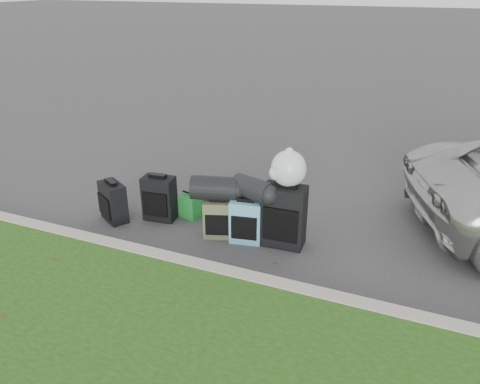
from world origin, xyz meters
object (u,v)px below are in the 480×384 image
at_px(suitcase_small_black, 113,202).
at_px(suitcase_olive, 218,219).
at_px(suitcase_teal, 246,221).
at_px(tote_green, 190,206).
at_px(tote_navy, 215,204).
at_px(suitcase_large_black_right, 284,216).
at_px(suitcase_large_black_left, 159,198).

bearing_deg(suitcase_small_black, suitcase_olive, 35.16).
relative_size(suitcase_teal, tote_green, 1.77).
xyz_separation_m(suitcase_olive, tote_navy, (-0.33, 0.60, -0.11)).
bearing_deg(tote_navy, suitcase_large_black_right, -26.34).
height_order(tote_green, tote_navy, tote_green).
bearing_deg(tote_navy, suitcase_large_black_left, -150.14).
relative_size(suitcase_large_black_right, tote_navy, 2.67).
bearing_deg(tote_navy, suitcase_teal, -43.90).
xyz_separation_m(suitcase_large_black_right, tote_navy, (-1.19, 0.46, -0.25)).
xyz_separation_m(tote_green, tote_navy, (0.29, 0.23, -0.01)).
xyz_separation_m(suitcase_small_black, suitcase_large_black_left, (0.59, 0.28, 0.04)).
height_order(suitcase_large_black_right, tote_navy, suitcase_large_black_right).
distance_m(suitcase_olive, tote_green, 0.72).
relative_size(suitcase_small_black, suitcase_large_black_left, 0.87).
bearing_deg(tote_navy, suitcase_small_black, -154.40).
bearing_deg(suitcase_teal, suitcase_olive, 172.29).
bearing_deg(suitcase_large_black_right, suitcase_small_black, -176.33).
bearing_deg(suitcase_olive, tote_green, 129.94).
relative_size(suitcase_large_black_left, tote_navy, 2.10).
bearing_deg(tote_navy, suitcase_olive, -66.40).
xyz_separation_m(suitcase_small_black, tote_navy, (1.24, 0.74, -0.13)).
distance_m(suitcase_teal, suitcase_large_black_right, 0.50).
relative_size(suitcase_small_black, suitcase_teal, 0.97).
bearing_deg(suitcase_small_black, suitcase_large_black_left, 55.59).
relative_size(suitcase_olive, tote_green, 1.58).
bearing_deg(tote_green, suitcase_teal, -5.20).
bearing_deg(suitcase_small_black, tote_green, 58.14).
relative_size(suitcase_teal, tote_navy, 1.90).
height_order(suitcase_olive, suitcase_teal, suitcase_teal).
distance_m(suitcase_large_black_left, suitcase_large_black_right, 1.85).
distance_m(suitcase_small_black, suitcase_large_black_right, 2.45).
distance_m(tote_green, tote_navy, 0.37).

